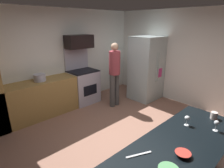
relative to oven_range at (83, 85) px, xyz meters
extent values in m
cube|color=#8E6251|center=(-0.47, -1.98, -0.53)|extent=(5.20, 4.80, 0.02)
cube|color=silver|center=(-0.47, 0.36, 0.78)|extent=(5.20, 0.12, 2.60)
cube|color=silver|center=(2.07, -1.98, 0.78)|extent=(0.12, 4.80, 2.60)
cube|color=#A0793F|center=(-1.37, 0.00, -0.07)|extent=(2.40, 0.60, 0.90)
cube|color=#B7B0C1|center=(0.00, -0.02, -0.06)|extent=(0.76, 0.64, 0.92)
cube|color=black|center=(0.00, -0.02, 0.42)|extent=(0.76, 0.64, 0.03)
cube|color=#B7B0C1|center=(0.00, 0.27, 0.74)|extent=(0.76, 0.06, 0.61)
cube|color=black|center=(0.00, -0.34, -0.07)|extent=(0.44, 0.01, 0.28)
cube|color=black|center=(0.00, 0.08, 1.22)|extent=(0.74, 0.38, 0.35)
cube|color=#B0C2C3|center=(1.56, -1.05, 0.41)|extent=(0.86, 0.75, 1.86)
cylinder|color=#B0C2C3|center=(1.52, -1.44, 0.51)|extent=(0.02, 0.02, 0.84)
cylinder|color=#B0C2C3|center=(1.60, -1.44, 0.51)|extent=(0.02, 0.02, 0.84)
cube|color=#D93A88|center=(1.72, -1.43, 0.32)|extent=(0.20, 0.01, 0.26)
cylinder|color=#484848|center=(0.38, -0.82, -0.06)|extent=(0.14, 0.14, 0.92)
cylinder|color=#484848|center=(0.55, -0.82, -0.06)|extent=(0.14, 0.14, 0.92)
cylinder|color=#993B45|center=(0.47, -0.82, 0.70)|extent=(0.30, 0.30, 0.61)
sphere|color=tan|center=(0.47, -0.82, 1.12)|extent=(0.20, 0.20, 0.20)
cone|color=red|center=(-1.24, -3.58, 0.40)|extent=(0.17, 0.17, 0.04)
cylinder|color=silver|center=(-0.48, -3.65, 0.38)|extent=(0.06, 0.06, 0.01)
cylinder|color=silver|center=(-0.48, -3.65, 0.43)|extent=(0.01, 0.01, 0.08)
ellipsoid|color=silver|center=(-0.48, -3.65, 0.50)|extent=(0.06, 0.06, 0.06)
cylinder|color=silver|center=(-0.62, -3.33, 0.38)|extent=(0.06, 0.06, 0.01)
cylinder|color=silver|center=(-0.62, -3.33, 0.42)|extent=(0.01, 0.01, 0.08)
ellipsoid|color=silver|center=(-0.62, -3.33, 0.49)|extent=(0.07, 0.07, 0.06)
cylinder|color=beige|center=(-0.17, -3.52, 0.43)|extent=(0.09, 0.09, 0.10)
cube|color=#B7BABF|center=(-1.56, -3.26, 0.38)|extent=(0.28, 0.14, 0.01)
cylinder|color=#B2B2C6|center=(-1.22, 0.00, 0.47)|extent=(0.28, 0.28, 0.17)
camera|label=1|loc=(-2.87, -4.23, 1.70)|focal=29.53mm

